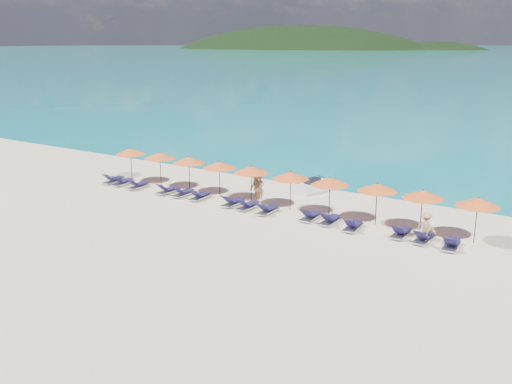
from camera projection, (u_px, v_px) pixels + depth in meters
The scene contains 32 objects.
ground at pixel (224, 227), 29.47m from camera, with size 1400.00×1400.00×0.00m, color beige.
headland_main at pixel (297, 84), 634.34m from camera, with size 374.00×242.00×126.50m.
headland_small at pixel (437, 86), 569.90m from camera, with size 162.00×126.00×85.50m.
jetski at pixel (314, 186), 36.18m from camera, with size 1.56×2.68×0.90m.
beachgoer_a at pixel (260, 187), 34.42m from camera, with size 0.54×0.35×1.47m, color tan.
beachgoer_b at pixel (256, 189), 33.66m from camera, with size 0.83×0.48×1.70m, color tan.
beachgoer_c at pixel (426, 227), 27.16m from camera, with size 0.95×0.44×1.47m, color tan.
umbrella_0 at pixel (131, 151), 38.73m from camera, with size 2.10×2.10×2.28m.
umbrella_1 at pixel (160, 156), 37.38m from camera, with size 2.10×2.10×2.28m.
umbrella_2 at pixel (189, 160), 35.98m from camera, with size 2.10×2.10×2.28m.
umbrella_3 at pixel (219, 165), 34.57m from camera, with size 2.10×2.10×2.28m.
umbrella_4 at pixel (251, 170), 33.31m from camera, with size 2.10×2.10×2.28m.
umbrella_5 at pixel (291, 175), 31.88m from camera, with size 2.10×2.10×2.28m.
umbrella_6 at pixel (330, 181), 30.57m from camera, with size 2.10×2.10×2.28m.
umbrella_7 at pixel (377, 187), 29.31m from camera, with size 2.10×2.10×2.28m.
umbrella_8 at pixel (423, 194), 28.01m from camera, with size 2.10×2.10×2.28m.
umbrella_9 at pixel (478, 202), 26.64m from camera, with size 2.10×2.10×2.28m.
lounger_0 at pixel (113, 180), 38.41m from camera, with size 0.78×1.75×0.66m.
lounger_1 at pixel (123, 182), 37.85m from camera, with size 0.63×1.70×0.66m.
lounger_2 at pixel (138, 185), 37.00m from camera, with size 0.69×1.72×0.66m.
lounger_3 at pixel (168, 190), 35.81m from camera, with size 0.69×1.72×0.66m.
lounger_4 at pixel (183, 193), 35.18m from camera, with size 0.62×1.70×0.66m.
lounger_5 at pixel (200, 196), 34.47m from camera, with size 0.75×1.74×0.66m.
lounger_6 at pixel (233, 202), 33.13m from camera, with size 0.64×1.71×0.66m.
lounger_7 at pixel (248, 205), 32.46m from camera, with size 0.70×1.73×0.66m.
lounger_8 at pixel (267, 210), 31.65m from camera, with size 0.64×1.71×0.66m.
lounger_9 at pixel (311, 216), 30.54m from camera, with size 0.68×1.72×0.66m.
lounger_10 at pixel (330, 219), 29.90m from camera, with size 0.64×1.71×0.66m.
lounger_11 at pixel (353, 225), 28.94m from camera, with size 0.77×1.75×0.66m.
lounger_12 at pixel (401, 232), 27.91m from camera, with size 0.64×1.71×0.66m.
lounger_13 at pixel (424, 238), 27.17m from camera, with size 0.73×1.74×0.66m.
lounger_14 at pixel (452, 244), 26.33m from camera, with size 0.75×1.74×0.66m.
Camera 1 is at (16.80, -22.46, 9.36)m, focal length 40.00 mm.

